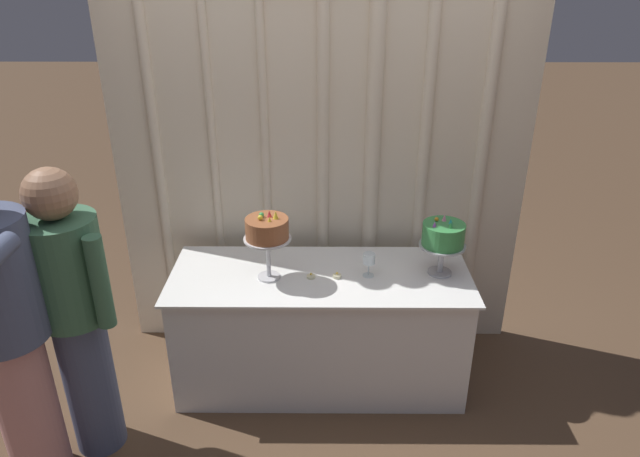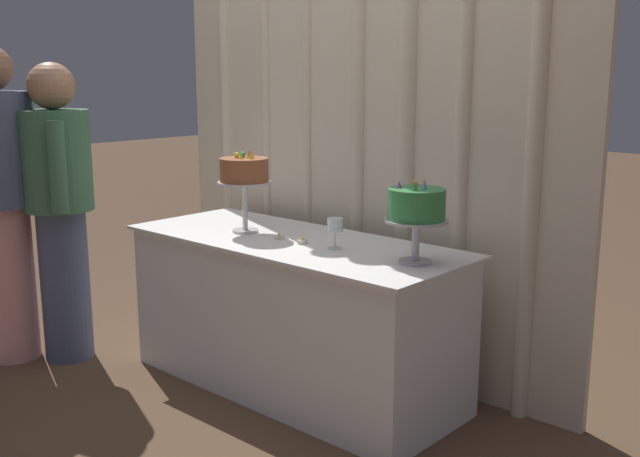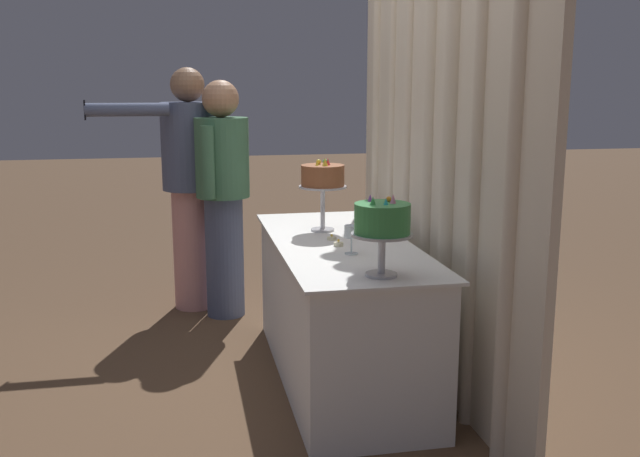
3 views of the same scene
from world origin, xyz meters
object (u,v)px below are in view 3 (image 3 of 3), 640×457
(cake_table, at_px, (341,310))
(tealight_far_left, at_px, (332,238))
(guest_girl_blue_dress, at_px, (190,180))
(guest_man_dark_suit, at_px, (223,190))
(wine_glass, at_px, (352,233))
(tealight_near_left, at_px, (338,244))
(cake_display_nearleft, at_px, (323,178))
(cake_display_nearright, at_px, (382,222))

(cake_table, height_order, tealight_far_left, tealight_far_left)
(tealight_far_left, distance_m, guest_girl_blue_dress, 1.52)
(tealight_far_left, bearing_deg, guest_man_dark_suit, -156.52)
(wine_glass, xyz_separation_m, guest_man_dark_suit, (-1.45, -0.51, 0.01))
(cake_table, xyz_separation_m, tealight_near_left, (0.09, -0.04, 0.38))
(guest_man_dark_suit, xyz_separation_m, guest_girl_blue_dress, (-0.22, -0.21, 0.04))
(wine_glass, bearing_deg, tealight_far_left, -175.39)
(wine_glass, height_order, tealight_far_left, wine_glass)
(tealight_near_left, height_order, guest_girl_blue_dress, guest_girl_blue_dress)
(cake_table, height_order, wine_glass, wine_glass)
(cake_table, xyz_separation_m, cake_display_nearleft, (-0.29, -0.04, 0.66))
(cake_table, bearing_deg, guest_girl_blue_dress, -152.26)
(guest_girl_blue_dress, bearing_deg, guest_man_dark_suit, 43.03)
(cake_display_nearleft, bearing_deg, guest_man_dark_suit, -151.20)
(tealight_far_left, relative_size, guest_girl_blue_dress, 0.03)
(wine_glass, bearing_deg, cake_display_nearleft, -177.33)
(cake_table, bearing_deg, tealight_near_left, -21.16)
(cake_table, height_order, guest_girl_blue_dress, guest_girl_blue_dress)
(cake_display_nearleft, xyz_separation_m, guest_man_dark_suit, (-0.89, -0.49, -0.18))
(tealight_far_left, xyz_separation_m, guest_man_dark_suit, (-1.12, -0.49, 0.10))
(tealight_near_left, bearing_deg, guest_man_dark_suit, -158.86)
(cake_table, xyz_separation_m, cake_display_nearright, (0.68, 0.02, 0.60))
(cake_display_nearleft, distance_m, wine_glass, 0.59)
(tealight_far_left, xyz_separation_m, tealight_near_left, (0.15, 0.00, 0.00))
(cake_table, xyz_separation_m, wine_glass, (0.27, -0.01, 0.47))
(wine_glass, relative_size, tealight_far_left, 2.81)
(cake_display_nearright, distance_m, guest_man_dark_suit, 1.94)
(guest_man_dark_suit, bearing_deg, cake_display_nearright, 16.34)
(guest_man_dark_suit, bearing_deg, tealight_near_left, 21.14)
(cake_table, xyz_separation_m, guest_man_dark_suit, (-1.17, -0.53, 0.48))
(tealight_far_left, relative_size, tealight_near_left, 1.02)
(cake_display_nearright, xyz_separation_m, tealight_near_left, (-0.59, -0.05, -0.22))
(tealight_near_left, xyz_separation_m, guest_man_dark_suit, (-1.27, -0.49, 0.10))
(cake_display_nearright, height_order, tealight_far_left, cake_display_nearright)
(cake_display_nearleft, bearing_deg, guest_girl_blue_dress, -147.92)
(guest_girl_blue_dress, bearing_deg, tealight_near_left, 25.09)
(guest_man_dark_suit, bearing_deg, tealight_far_left, 23.48)
(cake_display_nearleft, xyz_separation_m, wine_glass, (0.56, 0.03, -0.19))
(cake_table, height_order, cake_display_nearleft, cake_display_nearleft)
(cake_table, relative_size, guest_girl_blue_dress, 1.04)
(cake_display_nearright, relative_size, tealight_far_left, 7.03)
(cake_display_nearleft, bearing_deg, tealight_far_left, -0.01)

